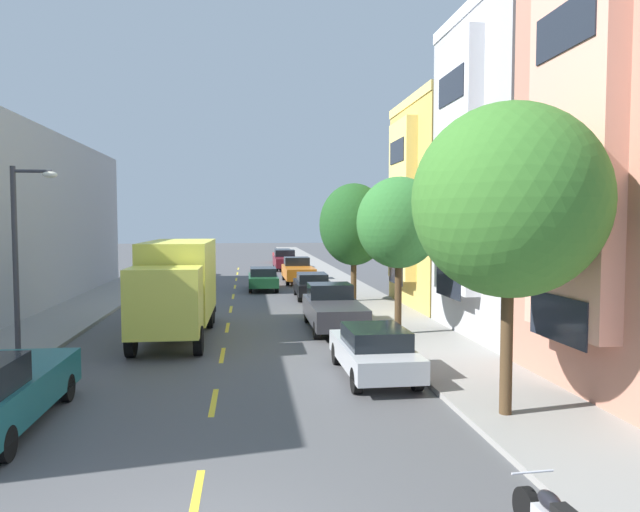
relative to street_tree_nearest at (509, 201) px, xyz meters
name	(u,v)px	position (x,y,z in m)	size (l,w,h in m)	color
ground_plane	(234,290)	(-6.40, 25.06, -4.77)	(160.00, 160.00, 0.00)	#4C4C4F
sidewalk_left	(110,295)	(-13.50, 23.06, -4.70)	(3.20, 120.00, 0.14)	gray
sidewalk_right	(351,291)	(0.70, 23.06, -4.70)	(3.20, 120.00, 0.14)	gray
lane_centerline_dashes	(232,302)	(-6.40, 19.56, -4.77)	(0.14, 47.20, 0.01)	yellow
townhouse_second_dove_grey	(629,180)	(8.74, 8.68, 1.11)	(13.69, 7.43, 12.17)	#A8A8AD
townhouse_third_mustard	(517,208)	(7.97, 16.31, 0.21)	(12.16, 7.43, 10.38)	tan
street_tree_nearest	(509,201)	(0.00, 0.00, 0.00)	(4.15, 4.15, 6.73)	#47331E
street_tree_second	(399,223)	(0.00, 9.23, -0.50)	(3.13, 3.13, 5.84)	#47331E
street_tree_third	(354,225)	(0.00, 18.46, -0.61)	(3.63, 3.63, 6.19)	#47331E
street_lamp	(21,246)	(-12.33, 6.61, -1.19)	(1.35, 0.28, 5.85)	#38383D
delivery_box_truck	(178,283)	(-8.20, 10.59, -2.77)	(2.46, 8.18, 3.57)	#D8D84C
parked_pickup_orange	(298,271)	(-2.01, 29.52, -3.95)	(2.05, 5.32, 1.73)	orange
parked_pickup_burgundy	(285,260)	(-2.19, 40.43, -3.95)	(2.06, 5.32, 1.73)	maroon
parked_pickup_charcoal	(333,308)	(-2.16, 11.24, -3.95)	(2.02, 5.31, 1.73)	#333338
parked_hatchback_champagne	(167,277)	(-10.73, 26.84, -4.02)	(1.80, 4.02, 1.50)	tan
parked_pickup_white	(184,264)	(-10.67, 36.57, -3.95)	(2.03, 5.31, 1.73)	silver
parked_sedan_silver	(374,350)	(-2.09, 3.85, -4.03)	(1.86, 4.52, 1.43)	#B2B5BA
parked_sedan_black	(312,285)	(-1.98, 20.70, -4.03)	(1.86, 4.52, 1.43)	black
parked_sedan_red	(282,255)	(-1.91, 49.91, -4.03)	(1.85, 4.52, 1.43)	#AD1E1E
moving_forest_sedan	(263,278)	(-4.60, 25.01, -4.03)	(1.80, 4.50, 1.43)	#194C28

